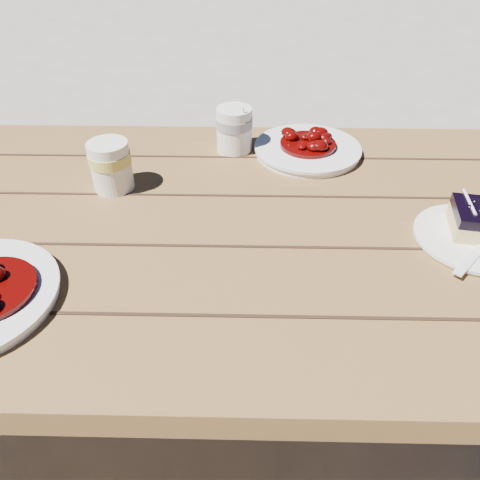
{
  "coord_description": "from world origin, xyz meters",
  "views": [
    {
      "loc": [
        0.15,
        -0.7,
        1.25
      ],
      "look_at": [
        0.13,
        -0.14,
        0.81
      ],
      "focal_mm": 35.0,
      "sensor_mm": 36.0,
      "label": 1
    }
  ],
  "objects_px": {
    "picnic_table": "(177,282)",
    "blueberry_cake": "(480,220)",
    "second_cup": "(111,166)",
    "second_plate": "(307,150)",
    "coffee_cup": "(234,130)",
    "dessert_plate": "(472,239)"
  },
  "relations": [
    {
      "from": "blueberry_cake",
      "to": "second_plate",
      "type": "height_order",
      "value": "blueberry_cake"
    },
    {
      "from": "blueberry_cake",
      "to": "second_plate",
      "type": "xyz_separation_m",
      "value": [
        -0.27,
        0.31,
        -0.03
      ]
    },
    {
      "from": "picnic_table",
      "to": "second_cup",
      "type": "bearing_deg",
      "value": 140.01
    },
    {
      "from": "blueberry_cake",
      "to": "second_plate",
      "type": "relative_size",
      "value": 0.44
    },
    {
      "from": "coffee_cup",
      "to": "second_plate",
      "type": "bearing_deg",
      "value": -4.35
    },
    {
      "from": "picnic_table",
      "to": "dessert_plate",
      "type": "distance_m",
      "value": 0.56
    },
    {
      "from": "picnic_table",
      "to": "second_cup",
      "type": "distance_m",
      "value": 0.27
    },
    {
      "from": "coffee_cup",
      "to": "second_cup",
      "type": "relative_size",
      "value": 1.0
    },
    {
      "from": "picnic_table",
      "to": "blueberry_cake",
      "type": "height_order",
      "value": "blueberry_cake"
    },
    {
      "from": "dessert_plate",
      "to": "coffee_cup",
      "type": "bearing_deg",
      "value": 141.83
    },
    {
      "from": "picnic_table",
      "to": "second_plate",
      "type": "height_order",
      "value": "second_plate"
    },
    {
      "from": "blueberry_cake",
      "to": "second_cup",
      "type": "relative_size",
      "value": 1.04
    },
    {
      "from": "picnic_table",
      "to": "coffee_cup",
      "type": "relative_size",
      "value": 20.11
    },
    {
      "from": "blueberry_cake",
      "to": "second_cup",
      "type": "height_order",
      "value": "second_cup"
    },
    {
      "from": "picnic_table",
      "to": "second_plate",
      "type": "xyz_separation_m",
      "value": [
        0.28,
        0.27,
        0.17
      ]
    },
    {
      "from": "coffee_cup",
      "to": "blueberry_cake",
      "type": "bearing_deg",
      "value": -36.25
    },
    {
      "from": "dessert_plate",
      "to": "second_cup",
      "type": "height_order",
      "value": "second_cup"
    },
    {
      "from": "picnic_table",
      "to": "dessert_plate",
      "type": "relative_size",
      "value": 10.43
    },
    {
      "from": "second_plate",
      "to": "second_cup",
      "type": "height_order",
      "value": "second_cup"
    },
    {
      "from": "picnic_table",
      "to": "coffee_cup",
      "type": "bearing_deg",
      "value": 68.23
    },
    {
      "from": "picnic_table",
      "to": "blueberry_cake",
      "type": "relative_size",
      "value": 19.38
    },
    {
      "from": "second_cup",
      "to": "coffee_cup",
      "type": "bearing_deg",
      "value": 35.73
    }
  ]
}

